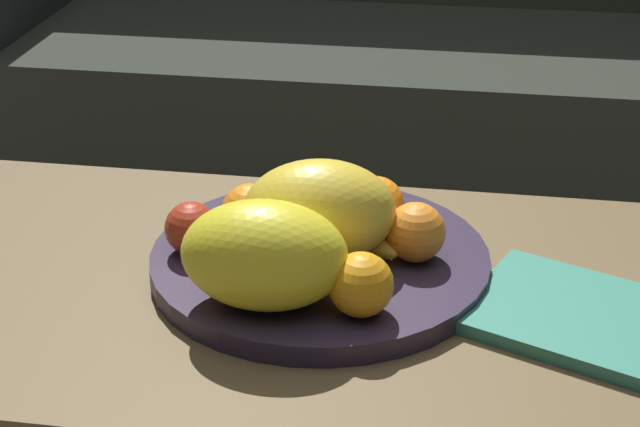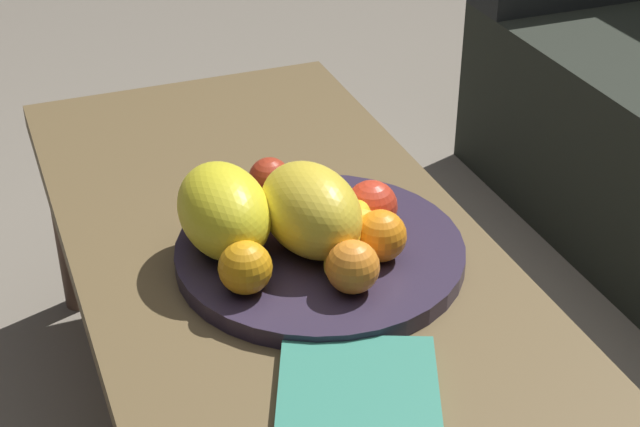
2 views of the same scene
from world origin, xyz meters
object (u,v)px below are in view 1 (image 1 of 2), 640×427
coffee_table (304,320)px  melon_smaller_beside (264,255)px  magazine (590,320)px  orange_left (416,232)px  melon_large_front (319,212)px  apple_front (322,194)px  orange_right (250,213)px  orange_back (361,285)px  fruit_bowl (320,262)px  apple_left (191,228)px  couch (378,65)px  banana_bunch (344,219)px  orange_front (376,205)px

coffee_table → melon_smaller_beside: melon_smaller_beside is taller
magazine → orange_left: bearing=-178.2°
melon_large_front → apple_front: bearing=97.4°
orange_right → orange_back: same height
melon_large_front → melon_smaller_beside: bearing=-110.7°
fruit_bowl → apple_left: size_ratio=6.37×
orange_left → coffee_table: bearing=-162.3°
apple_left → magazine: size_ratio=0.25×
couch → orange_back: couch is taller
melon_smaller_beside → orange_back: (0.10, -0.00, -0.02)m
apple_left → banana_bunch: bearing=16.9°
orange_back → banana_bunch: orange_back is taller
magazine → melon_large_front: bearing=-168.4°
melon_large_front → orange_left: melon_large_front is taller
melon_smaller_beside → banana_bunch: size_ratio=1.10×
orange_left → orange_right: 0.20m
fruit_bowl → orange_right: 0.10m
apple_left → magazine: bearing=-6.2°
orange_front → apple_front: bearing=165.5°
fruit_bowl → orange_front: orange_front is taller
orange_front → melon_smaller_beside: bearing=-117.7°
banana_bunch → orange_left: bearing=-17.9°
orange_right → magazine: size_ratio=0.27×
melon_large_front → coffee_table: bearing=-121.8°
apple_left → banana_bunch: same height
couch → orange_front: 1.07m
coffee_table → apple_front: apple_front is taller
couch → orange_front: bearing=-84.2°
orange_right → orange_back: 0.21m
couch → orange_right: bearing=-91.9°
melon_large_front → apple_front: (-0.01, 0.09, -0.02)m
apple_front → melon_smaller_beside: bearing=-98.0°
melon_smaller_beside → fruit_bowl: bearing=72.0°
apple_front → couch: bearing=92.2°
melon_large_front → melon_smaller_beside: size_ratio=0.98×
fruit_bowl → orange_left: 0.12m
apple_left → melon_large_front: bearing=3.3°
couch → apple_left: size_ratio=27.64×
fruit_bowl → apple_front: size_ratio=5.41×
orange_right → banana_bunch: bearing=4.6°
couch → apple_front: couch is taller
coffee_table → melon_large_front: 0.13m
melon_smaller_beside → orange_front: bearing=62.3°
orange_right → orange_back: size_ratio=1.00×
apple_left → couch: bearing=85.2°
coffee_table → orange_right: bearing=141.4°
fruit_bowl → melon_smaller_beside: size_ratio=2.24×
couch → melon_smaller_beside: 1.25m
coffee_table → orange_left: bearing=17.7°
couch → orange_right: 1.11m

